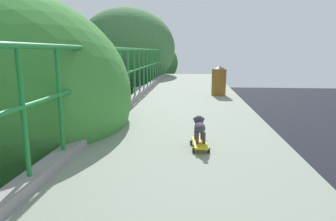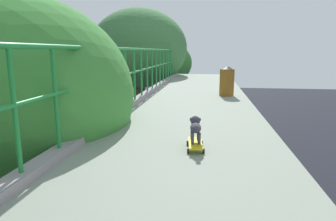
{
  "view_description": "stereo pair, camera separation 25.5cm",
  "coord_description": "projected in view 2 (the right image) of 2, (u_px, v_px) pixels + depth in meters",
  "views": [
    {
      "loc": [
        1.18,
        -0.93,
        7.36
      ],
      "look_at": [
        0.82,
        3.47,
        6.46
      ],
      "focal_mm": 31.19,
      "sensor_mm": 36.0,
      "label": 1
    },
    {
      "loc": [
        1.44,
        -0.9,
        7.36
      ],
      "look_at": [
        0.82,
        3.47,
        6.46
      ],
      "focal_mm": 31.19,
      "sensor_mm": 36.0,
      "label": 2
    }
  ],
  "objects": [
    {
      "name": "litter_bin",
      "position": [
        227.0,
        81.0,
        7.84
      ],
      "size": [
        0.4,
        0.4,
        0.8
      ],
      "color": "brown",
      "rests_on": "overpass_deck"
    },
    {
      "name": "roadside_tree_mid",
      "position": [
        14.0,
        100.0,
        4.94
      ],
      "size": [
        4.04,
        4.04,
        8.31
      ],
      "color": "#473724",
      "rests_on": "ground"
    },
    {
      "name": "roadside_tree_far",
      "position": [
        139.0,
        50.0,
        14.75
      ],
      "size": [
        4.82,
        4.82,
        9.46
      ],
      "color": "brown",
      "rests_on": "ground"
    },
    {
      "name": "car_silver_fifth",
      "position": [
        65.0,
        196.0,
        13.7
      ],
      "size": [
        1.81,
        4.15,
        1.42
      ],
      "color": "#B5B3BB",
      "rests_on": "ground"
    },
    {
      "name": "small_dog",
      "position": [
        196.0,
        126.0,
        3.61
      ],
      "size": [
        0.16,
        0.38,
        0.3
      ],
      "color": "#3F3A49",
      "rests_on": "toy_skateboard"
    },
    {
      "name": "roadside_tree_farthest",
      "position": [
        166.0,
        64.0,
        23.85
      ],
      "size": [
        4.21,
        4.21,
        8.2
      ],
      "color": "brown",
      "rests_on": "ground"
    },
    {
      "name": "city_bus",
      "position": [
        106.0,
        106.0,
        29.58
      ],
      "size": [
        2.69,
        10.44,
        3.4
      ],
      "color": "navy",
      "rests_on": "ground"
    },
    {
      "name": "toy_skateboard",
      "position": [
        195.0,
        144.0,
        3.59
      ],
      "size": [
        0.24,
        0.48,
        0.09
      ],
      "color": "yellow",
      "rests_on": "overpass_deck"
    },
    {
      "name": "car_red_taxi_sixth",
      "position": [
        38.0,
        164.0,
        17.53
      ],
      "size": [
        1.92,
        4.22,
        1.6
      ],
      "color": "red",
      "rests_on": "ground"
    }
  ]
}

